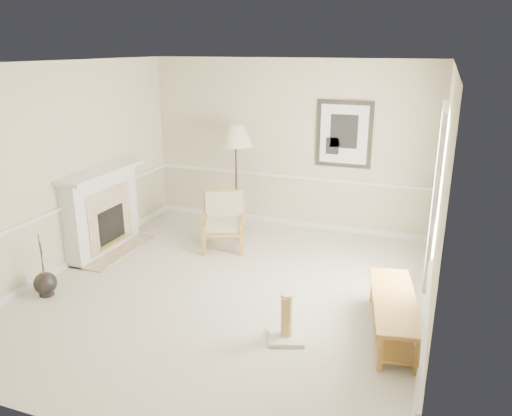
# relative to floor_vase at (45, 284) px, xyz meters

# --- Properties ---
(ground) EXTENTS (5.50, 5.50, 0.00)m
(ground) POSITION_rel_floor_vase_xyz_m (2.15, 0.93, -0.16)
(ground) COLOR silver
(ground) RESTS_ON ground
(room) EXTENTS (5.04, 5.54, 2.92)m
(room) POSITION_rel_floor_vase_xyz_m (2.29, 1.01, 1.71)
(room) COLOR beige
(room) RESTS_ON ground
(fireplace) EXTENTS (0.64, 1.64, 1.31)m
(fireplace) POSITION_rel_floor_vase_xyz_m (-0.19, 1.53, 0.48)
(fireplace) COLOR white
(fireplace) RESTS_ON ground
(floor_vase) EXTENTS (0.29, 0.29, 0.86)m
(floor_vase) POSITION_rel_floor_vase_xyz_m (0.00, 0.00, 0.00)
(floor_vase) COLOR black
(floor_vase) RESTS_ON ground
(armchair) EXTENTS (0.86, 0.88, 0.87)m
(armchair) POSITION_rel_floor_vase_xyz_m (1.49, 2.35, 0.31)
(armchair) COLOR #A98136
(armchair) RESTS_ON ground
(floor_lamp) EXTENTS (0.69, 0.69, 1.83)m
(floor_lamp) POSITION_rel_floor_vase_xyz_m (1.35, 3.22, 1.44)
(floor_lamp) COLOR black
(floor_lamp) RESTS_ON ground
(bench) EXTENTS (0.74, 1.62, 0.45)m
(bench) POSITION_rel_floor_vase_xyz_m (4.30, 0.61, 0.14)
(bench) COLOR #A98136
(bench) RESTS_ON ground
(scratching_post) EXTENTS (0.49, 0.49, 0.55)m
(scratching_post) POSITION_rel_floor_vase_xyz_m (3.22, 0.10, 0.02)
(scratching_post) COLOR white
(scratching_post) RESTS_ON ground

